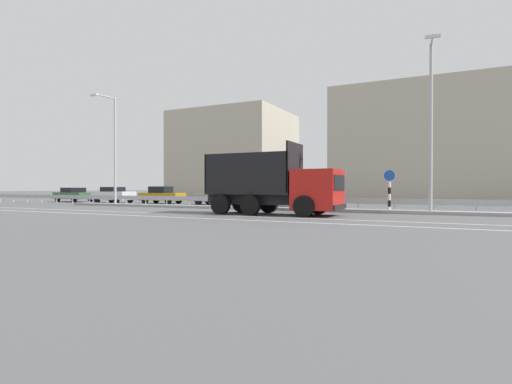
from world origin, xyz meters
name	(u,v)px	position (x,y,z in m)	size (l,w,h in m)	color
ground_plane	(226,211)	(0.00, 0.00, 0.00)	(320.00, 320.00, 0.00)	#565659
lane_strip_0	(257,217)	(3.70, -3.37, 0.00)	(56.05, 0.16, 0.01)	silver
lane_strip_1	(236,220)	(3.70, -5.46, 0.00)	(56.05, 0.16, 0.01)	silver
median_island	(244,208)	(0.00, 2.31, 0.09)	(30.83, 1.10, 0.18)	gray
median_guardrail	(251,200)	(0.00, 3.33, 0.57)	(56.05, 0.09, 0.78)	#9EA0A5
dump_truck	(287,191)	(4.54, -1.57, 1.26)	(7.23, 2.68, 3.71)	red
median_road_sign	(389,191)	(9.08, 2.31, 1.23)	(0.65, 0.16, 2.41)	white
street_lamp_0	(113,145)	(-11.27, 2.02, 4.69)	(0.72, 2.06, 8.46)	#ADADB2
street_lamp_1	(431,120)	(11.18, 2.14, 4.95)	(0.71, 1.95, 9.00)	#ADADB2
parked_car_0	(74,195)	(-21.71, 6.93, 0.73)	(4.29, 2.21, 1.42)	#335B33
parked_car_1	(114,195)	(-16.04, 6.64, 0.76)	(3.88, 1.92, 1.48)	silver
parked_car_2	(162,195)	(-10.87, 7.21, 0.75)	(3.99, 2.07, 1.52)	#B27A14
parked_car_3	(218,197)	(-5.04, 7.21, 0.68)	(4.40, 2.07, 1.31)	gray
parked_car_4	(287,197)	(1.28, 6.62, 0.74)	(4.37, 2.07, 1.46)	gray
background_building_0	(234,156)	(-12.94, 23.98, 5.44)	(13.36, 11.60, 10.88)	#B7AD99
background_building_1	(417,146)	(8.93, 23.59, 5.76)	(16.02, 10.57, 11.53)	#B7AD99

